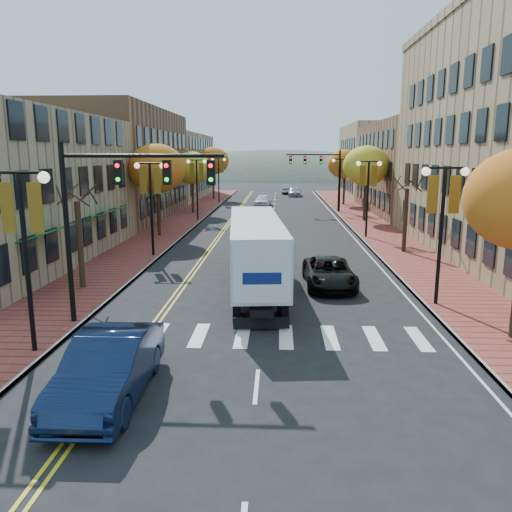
# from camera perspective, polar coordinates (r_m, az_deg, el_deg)

# --- Properties ---
(ground) EXTENTS (200.00, 200.00, 0.00)m
(ground) POSITION_cam_1_polar(r_m,az_deg,el_deg) (16.66, 0.37, -11.61)
(ground) COLOR black
(ground) RESTS_ON ground
(sidewalk_left) EXTENTS (4.00, 85.00, 0.15)m
(sidewalk_left) POSITION_cam_1_polar(r_m,az_deg,el_deg) (49.19, -8.67, 3.86)
(sidewalk_left) COLOR brown
(sidewalk_left) RESTS_ON ground
(sidewalk_right) EXTENTS (4.00, 85.00, 0.15)m
(sidewalk_right) POSITION_cam_1_polar(r_m,az_deg,el_deg) (48.97, 12.51, 3.69)
(sidewalk_right) COLOR brown
(sidewalk_right) RESTS_ON ground
(building_left_mid) EXTENTS (12.00, 24.00, 11.00)m
(building_left_mid) POSITION_cam_1_polar(r_m,az_deg,el_deg) (54.25, -16.56, 9.98)
(building_left_mid) COLOR brown
(building_left_mid) RESTS_ON ground
(building_left_far) EXTENTS (12.00, 26.00, 9.50)m
(building_left_far) POSITION_cam_1_polar(r_m,az_deg,el_deg) (78.33, -10.53, 10.06)
(building_left_far) COLOR #9E8966
(building_left_far) RESTS_ON ground
(building_right_mid) EXTENTS (15.00, 24.00, 10.00)m
(building_right_mid) POSITION_cam_1_polar(r_m,az_deg,el_deg) (60.06, 20.25, 9.38)
(building_right_mid) COLOR brown
(building_right_mid) RESTS_ON ground
(building_right_far) EXTENTS (15.00, 20.00, 11.00)m
(building_right_far) POSITION_cam_1_polar(r_m,az_deg,el_deg) (81.31, 15.60, 10.41)
(building_right_far) COLOR #9E8966
(building_right_far) RESTS_ON ground
(tree_left_a) EXTENTS (0.28, 0.28, 4.20)m
(tree_left_a) POSITION_cam_1_polar(r_m,az_deg,el_deg) (25.57, -19.47, 1.20)
(tree_left_a) COLOR #382619
(tree_left_a) RESTS_ON sidewalk_left
(tree_left_b) EXTENTS (4.48, 4.48, 7.21)m
(tree_left_b) POSITION_cam_1_polar(r_m,az_deg,el_deg) (40.47, -11.26, 9.78)
(tree_left_b) COLOR #382619
(tree_left_b) RESTS_ON sidewalk_left
(tree_left_c) EXTENTS (4.16, 4.16, 6.69)m
(tree_left_c) POSITION_cam_1_polar(r_m,az_deg,el_deg) (56.15, -7.33, 9.94)
(tree_left_c) COLOR #382619
(tree_left_c) RESTS_ON sidewalk_left
(tree_left_d) EXTENTS (4.61, 4.61, 7.42)m
(tree_left_d) POSITION_cam_1_polar(r_m,az_deg,el_deg) (73.94, -4.92, 10.79)
(tree_left_d) COLOR #382619
(tree_left_d) RESTS_ON sidewalk_left
(tree_right_b) EXTENTS (0.28, 0.28, 4.20)m
(tree_right_b) POSITION_cam_1_polar(r_m,az_deg,el_deg) (34.62, 16.69, 3.93)
(tree_right_b) COLOR #382619
(tree_right_b) RESTS_ON sidewalk_right
(tree_right_c) EXTENTS (4.48, 4.48, 7.21)m
(tree_right_c) POSITION_cam_1_polar(r_m,az_deg,el_deg) (50.03, 12.49, 10.03)
(tree_right_c) COLOR #382619
(tree_right_c) RESTS_ON sidewalk_right
(tree_right_d) EXTENTS (4.35, 4.35, 7.00)m
(tree_right_d) POSITION_cam_1_polar(r_m,az_deg,el_deg) (65.86, 10.12, 10.29)
(tree_right_d) COLOR #382619
(tree_right_d) RESTS_ON sidewalk_right
(lamp_left_a) EXTENTS (1.96, 0.36, 6.05)m
(lamp_left_a) POSITION_cam_1_polar(r_m,az_deg,el_deg) (17.46, -25.06, 3.02)
(lamp_left_a) COLOR black
(lamp_left_a) RESTS_ON ground
(lamp_left_b) EXTENTS (1.96, 0.36, 6.05)m
(lamp_left_b) POSITION_cam_1_polar(r_m,az_deg,el_deg) (32.41, -11.95, 7.31)
(lamp_left_b) COLOR black
(lamp_left_b) RESTS_ON ground
(lamp_left_c) EXTENTS (1.96, 0.36, 6.05)m
(lamp_left_c) POSITION_cam_1_polar(r_m,az_deg,el_deg) (50.02, -6.78, 8.89)
(lamp_left_c) COLOR black
(lamp_left_c) RESTS_ON ground
(lamp_left_d) EXTENTS (1.96, 0.36, 6.05)m
(lamp_left_d) POSITION_cam_1_polar(r_m,az_deg,el_deg) (67.83, -4.30, 9.62)
(lamp_left_d) COLOR black
(lamp_left_d) RESTS_ON ground
(lamp_right_a) EXTENTS (1.96, 0.36, 6.05)m
(lamp_right_a) POSITION_cam_1_polar(r_m,az_deg,el_deg) (22.51, 20.56, 5.06)
(lamp_right_a) COLOR black
(lamp_right_a) RESTS_ON ground
(lamp_right_b) EXTENTS (1.96, 0.36, 6.05)m
(lamp_right_b) POSITION_cam_1_polar(r_m,az_deg,el_deg) (39.97, 12.69, 8.04)
(lamp_right_b) COLOR black
(lamp_right_b) RESTS_ON ground
(lamp_right_c) EXTENTS (1.96, 0.36, 6.05)m
(lamp_right_c) POSITION_cam_1_polar(r_m,az_deg,el_deg) (57.76, 9.61, 9.16)
(lamp_right_c) COLOR black
(lamp_right_c) RESTS_ON ground
(traffic_mast_near) EXTENTS (6.10, 0.35, 7.00)m
(traffic_mast_near) POSITION_cam_1_polar(r_m,az_deg,el_deg) (19.35, -15.77, 6.29)
(traffic_mast_near) COLOR black
(traffic_mast_near) RESTS_ON ground
(traffic_mast_far) EXTENTS (6.10, 0.34, 7.00)m
(traffic_mast_far) POSITION_cam_1_polar(r_m,az_deg,el_deg) (57.53, 7.60, 9.84)
(traffic_mast_far) COLOR black
(traffic_mast_far) RESTS_ON ground
(semi_truck) EXTENTS (3.49, 14.33, 3.55)m
(semi_truck) POSITION_cam_1_polar(r_m,az_deg,el_deg) (24.93, -0.17, 1.20)
(semi_truck) COLOR black
(semi_truck) RESTS_ON ground
(navy_sedan) EXTENTS (1.93, 5.40, 1.77)m
(navy_sedan) POSITION_cam_1_polar(r_m,az_deg,el_deg) (14.42, -16.46, -12.11)
(navy_sedan) COLOR #0E1A38
(navy_sedan) RESTS_ON ground
(black_suv) EXTENTS (2.53, 5.22, 1.43)m
(black_suv) POSITION_cam_1_polar(r_m,az_deg,el_deg) (25.32, 8.36, -1.90)
(black_suv) COLOR black
(black_suv) RESTS_ON ground
(car_far_white) EXTENTS (2.44, 4.75, 1.55)m
(car_far_white) POSITION_cam_1_polar(r_m,az_deg,el_deg) (63.80, 0.78, 6.37)
(car_far_white) COLOR white
(car_far_white) RESTS_ON ground
(car_far_silver) EXTENTS (2.20, 4.96, 1.42)m
(car_far_silver) POSITION_cam_1_polar(r_m,az_deg,el_deg) (79.95, 4.45, 7.34)
(car_far_silver) COLOR #9B9BA2
(car_far_silver) RESTS_ON ground
(car_far_oncoming) EXTENTS (1.67, 4.61, 1.51)m
(car_far_oncoming) POSITION_cam_1_polar(r_m,az_deg,el_deg) (85.00, 3.50, 7.63)
(car_far_oncoming) COLOR #A7A8AF
(car_far_oncoming) RESTS_ON ground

